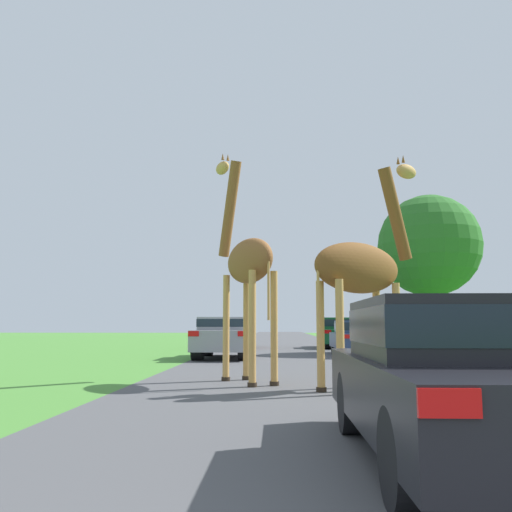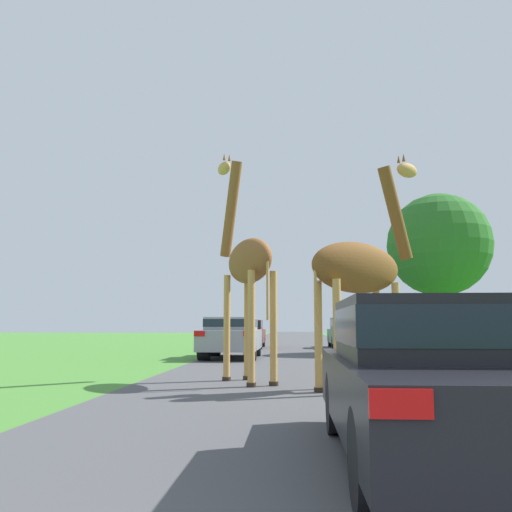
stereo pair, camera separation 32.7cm
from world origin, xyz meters
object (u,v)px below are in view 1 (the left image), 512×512
Objects in this scene: car_far_ahead at (225,336)px; giraffe_near_road at (246,262)px; car_queue_right at (236,333)px; car_queue_left at (360,336)px; car_verge_right at (339,332)px; car_lead_maroon at (455,374)px; giraffe_companion at (363,268)px; tree_centre_back at (429,246)px.

giraffe_near_road is at bearing -81.44° from car_far_ahead.
car_queue_right is at bearing 91.62° from car_far_ahead.
car_far_ahead is (-1.23, 8.21, -1.72)m from giraffe_near_road.
car_queue_left is 6.83m from car_verge_right.
giraffe_companion is at bearing 89.33° from car_lead_maroon.
giraffe_companion is 0.68× the size of tree_centre_back.
car_verge_right is (3.86, 16.92, -1.69)m from giraffe_near_road.
tree_centre_back is at bearing 33.27° from car_queue_left.
car_lead_maroon is 0.98× the size of car_far_ahead.
giraffe_near_road is 1.20× the size of car_far_ahead.
car_lead_maroon is 0.94× the size of car_queue_left.
giraffe_near_road is 7.05m from car_lead_maroon.
car_verge_right is at bearing 85.95° from car_lead_maroon.
car_lead_maroon is 15.07m from car_far_ahead.
giraffe_near_road reaches higher than giraffe_companion.
car_queue_right is at bearing -179.55° from car_verge_right.
car_lead_maroon is at bearing -94.05° from car_verge_right.
tree_centre_back reaches higher than car_queue_left.
giraffe_companion reaches higher than car_far_ahead.
car_far_ahead is at bearing -159.71° from car_queue_left.
car_queue_left is at bearing -89.87° from car_verge_right.
giraffe_near_road is 1.19× the size of car_verge_right.
giraffe_near_road reaches higher than car_far_ahead.
car_lead_maroon is 19.90m from tree_centre_back.
car_lead_maroon is 16.65m from car_queue_left.
giraffe_companion is 18.50m from car_queue_right.
car_lead_maroon is 0.97× the size of car_verge_right.
giraffe_companion is 1.06× the size of car_verge_right.
car_queue_left is at bearing 84.23° from car_lead_maroon.
car_far_ahead is at bearing 162.34° from giraffe_companion.
giraffe_near_road is 8.47m from car_far_ahead.
car_queue_left is at bearing 20.29° from car_far_ahead.
car_verge_right reaches higher than car_queue_left.
car_queue_right reaches higher than car_queue_left.
car_lead_maroon reaches higher than car_queue_left.
car_far_ahead is 10.10m from car_verge_right.
car_verge_right is (5.10, 8.72, 0.03)m from car_far_ahead.
tree_centre_back reaches higher than car_far_ahead.
giraffe_near_road is at bearing -84.99° from car_queue_right.
car_verge_right is at bearing 127.36° from tree_centre_back.
giraffe_near_road is 1.23× the size of car_lead_maroon.
tree_centre_back is at bearing 30.26° from giraffe_near_road.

